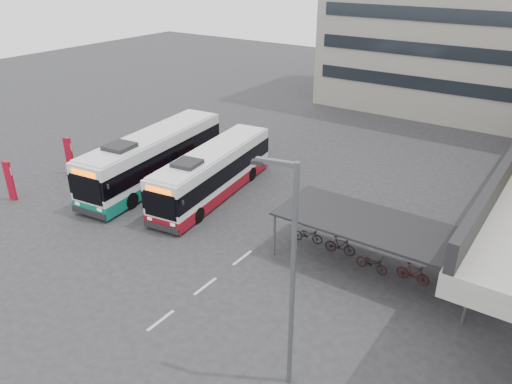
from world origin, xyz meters
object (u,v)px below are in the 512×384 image
Objects in this scene: bus_main at (213,173)px; lamp_post at (290,268)px; pedestrian at (215,190)px; bus_teal at (154,158)px.

lamp_post is at bearing -49.47° from bus_main.
pedestrian is at bearing 126.14° from lamp_post.
pedestrian is at bearing -7.11° from bus_teal.
bus_main is 4.74m from bus_teal.
lamp_post is at bearing -37.93° from bus_teal.
lamp_post reaches higher than bus_main.
bus_main is 1.21m from pedestrian.
bus_teal is at bearing 179.63° from bus_main.
lamp_post is (11.65, -10.22, 4.26)m from pedestrian.
bus_teal is 5.39m from pedestrian.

